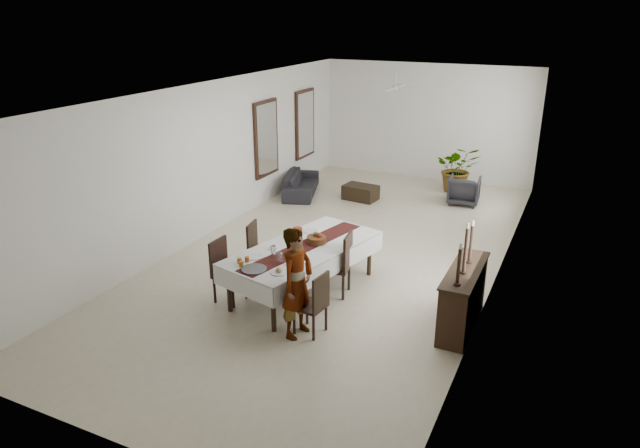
# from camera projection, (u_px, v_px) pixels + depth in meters

# --- Properties ---
(floor) EXTENTS (6.00, 12.00, 0.00)m
(floor) POSITION_uv_depth(u_px,v_px,m) (341.00, 252.00, 11.42)
(floor) COLOR beige
(floor) RESTS_ON ground
(ceiling) EXTENTS (6.00, 12.00, 0.02)m
(ceiling) POSITION_uv_depth(u_px,v_px,m) (343.00, 90.00, 10.28)
(ceiling) COLOR white
(ceiling) RESTS_ON wall_back
(wall_back) EXTENTS (6.00, 0.02, 3.20)m
(wall_back) POSITION_uv_depth(u_px,v_px,m) (427.00, 122.00, 15.92)
(wall_back) COLOR white
(wall_back) RESTS_ON floor
(wall_front) EXTENTS (6.00, 0.02, 3.20)m
(wall_front) POSITION_uv_depth(u_px,v_px,m) (108.00, 322.00, 5.78)
(wall_front) COLOR white
(wall_front) RESTS_ON floor
(wall_left) EXTENTS (0.02, 12.00, 3.20)m
(wall_left) POSITION_uv_depth(u_px,v_px,m) (212.00, 159.00, 12.05)
(wall_left) COLOR white
(wall_left) RESTS_ON floor
(wall_right) EXTENTS (0.02, 12.00, 3.20)m
(wall_right) POSITION_uv_depth(u_px,v_px,m) (505.00, 196.00, 9.65)
(wall_right) COLOR white
(wall_right) RESTS_ON floor
(dining_table_top) EXTENTS (1.71, 2.84, 0.06)m
(dining_table_top) POSITION_uv_depth(u_px,v_px,m) (304.00, 249.00, 9.54)
(dining_table_top) COLOR black
(dining_table_top) RESTS_ON table_leg_fl
(table_leg_fl) EXTENTS (0.09, 0.09, 0.77)m
(table_leg_fl) POSITION_uv_depth(u_px,v_px,m) (229.00, 289.00, 9.06)
(table_leg_fl) COLOR black
(table_leg_fl) RESTS_ON floor
(table_leg_fr) EXTENTS (0.09, 0.09, 0.77)m
(table_leg_fr) POSITION_uv_depth(u_px,v_px,m) (273.00, 308.00, 8.49)
(table_leg_fr) COLOR black
(table_leg_fr) RESTS_ON floor
(table_leg_bl) EXTENTS (0.09, 0.09, 0.77)m
(table_leg_bl) POSITION_uv_depth(u_px,v_px,m) (327.00, 242.00, 10.89)
(table_leg_bl) COLOR black
(table_leg_bl) RESTS_ON floor
(table_leg_br) EXTENTS (0.09, 0.09, 0.77)m
(table_leg_br) POSITION_uv_depth(u_px,v_px,m) (369.00, 255.00, 10.31)
(table_leg_br) COLOR black
(table_leg_br) RESTS_ON floor
(tablecloth_top) EXTENTS (1.95, 3.08, 0.01)m
(tablecloth_top) POSITION_uv_depth(u_px,v_px,m) (304.00, 247.00, 9.53)
(tablecloth_top) COLOR silver
(tablecloth_top) RESTS_ON dining_table_top
(tablecloth_drape_left) EXTENTS (0.69, 2.77, 0.33)m
(tablecloth_drape_left) POSITION_uv_depth(u_px,v_px,m) (276.00, 246.00, 9.97)
(tablecloth_drape_left) COLOR silver
(tablecloth_drape_left) RESTS_ON dining_table_top
(tablecloth_drape_right) EXTENTS (0.69, 2.77, 0.33)m
(tablecloth_drape_right) POSITION_uv_depth(u_px,v_px,m) (334.00, 266.00, 9.21)
(tablecloth_drape_right) COLOR silver
(tablecloth_drape_right) RESTS_ON dining_table_top
(tablecloth_drape_near) EXTENTS (1.27, 0.32, 0.33)m
(tablecloth_drape_near) POSITION_uv_depth(u_px,v_px,m) (242.00, 286.00, 8.56)
(tablecloth_drape_near) COLOR white
(tablecloth_drape_near) RESTS_ON dining_table_top
(tablecloth_drape_far) EXTENTS (1.27, 0.32, 0.33)m
(tablecloth_drape_far) POSITION_uv_depth(u_px,v_px,m) (353.00, 232.00, 10.61)
(tablecloth_drape_far) COLOR silver
(tablecloth_drape_far) RESTS_ON dining_table_top
(table_runner) EXTENTS (1.04, 2.77, 0.00)m
(table_runner) POSITION_uv_depth(u_px,v_px,m) (303.00, 247.00, 9.53)
(table_runner) COLOR #501A16
(table_runner) RESTS_ON tablecloth_top
(red_pitcher) EXTENTS (0.20, 0.20, 0.22)m
(red_pitcher) POSITION_uv_depth(u_px,v_px,m) (298.00, 234.00, 9.77)
(red_pitcher) COLOR maroon
(red_pitcher) RESTS_ON tablecloth_top
(pitcher_handle) EXTENTS (0.13, 0.05, 0.13)m
(pitcher_handle) POSITION_uv_depth(u_px,v_px,m) (293.00, 233.00, 9.83)
(pitcher_handle) COLOR maroon
(pitcher_handle) RESTS_ON red_pitcher
(wine_glass_near) EXTENTS (0.08, 0.08, 0.19)m
(wine_glass_near) POSITION_uv_depth(u_px,v_px,m) (280.00, 257.00, 8.90)
(wine_glass_near) COLOR white
(wine_glass_near) RESTS_ON tablecloth_top
(wine_glass_mid) EXTENTS (0.08, 0.08, 0.19)m
(wine_glass_mid) POSITION_uv_depth(u_px,v_px,m) (273.00, 251.00, 9.12)
(wine_glass_mid) COLOR silver
(wine_glass_mid) RESTS_ON tablecloth_top
(teacup_right) EXTENTS (0.10, 0.10, 0.07)m
(teacup_right) POSITION_uv_depth(u_px,v_px,m) (292.00, 263.00, 8.84)
(teacup_right) COLOR white
(teacup_right) RESTS_ON saucer_right
(saucer_right) EXTENTS (0.17, 0.17, 0.01)m
(saucer_right) POSITION_uv_depth(u_px,v_px,m) (292.00, 265.00, 8.85)
(saucer_right) COLOR white
(saucer_right) RESTS_ON tablecloth_top
(teacup_left) EXTENTS (0.10, 0.10, 0.07)m
(teacup_left) POSITION_uv_depth(u_px,v_px,m) (273.00, 247.00, 9.43)
(teacup_left) COLOR white
(teacup_left) RESTS_ON saucer_left
(saucer_left) EXTENTS (0.17, 0.17, 0.01)m
(saucer_left) POSITION_uv_depth(u_px,v_px,m) (273.00, 249.00, 9.44)
(saucer_left) COLOR white
(saucer_left) RESTS_ON tablecloth_top
(plate_near_right) EXTENTS (0.26, 0.26, 0.02)m
(plate_near_right) POSITION_uv_depth(u_px,v_px,m) (279.00, 272.00, 8.59)
(plate_near_right) COLOR silver
(plate_near_right) RESTS_ON tablecloth_top
(bread_near_right) EXTENTS (0.10, 0.10, 0.10)m
(bread_near_right) POSITION_uv_depth(u_px,v_px,m) (279.00, 270.00, 8.58)
(bread_near_right) COLOR tan
(bread_near_right) RESTS_ON plate_near_right
(plate_near_left) EXTENTS (0.26, 0.26, 0.02)m
(plate_near_left) POSITION_uv_depth(u_px,v_px,m) (254.00, 257.00, 9.12)
(plate_near_left) COLOR white
(plate_near_left) RESTS_ON tablecloth_top
(plate_far_left) EXTENTS (0.26, 0.26, 0.02)m
(plate_far_left) POSITION_uv_depth(u_px,v_px,m) (311.00, 231.00, 10.17)
(plate_far_left) COLOR silver
(plate_far_left) RESTS_ON tablecloth_top
(serving_tray) EXTENTS (0.40, 0.40, 0.02)m
(serving_tray) POSITION_uv_depth(u_px,v_px,m) (254.00, 269.00, 8.68)
(serving_tray) COLOR #46464C
(serving_tray) RESTS_ON tablecloth_top
(jam_jar_a) EXTENTS (0.07, 0.07, 0.08)m
(jam_jar_a) POSITION_uv_depth(u_px,v_px,m) (241.00, 264.00, 8.79)
(jam_jar_a) COLOR #945615
(jam_jar_a) RESTS_ON tablecloth_top
(jam_jar_b) EXTENTS (0.07, 0.07, 0.08)m
(jam_jar_b) POSITION_uv_depth(u_px,v_px,m) (239.00, 261.00, 8.91)
(jam_jar_b) COLOR #9A5116
(jam_jar_b) RESTS_ON tablecloth_top
(jam_jar_c) EXTENTS (0.07, 0.07, 0.08)m
(jam_jar_c) POSITION_uv_depth(u_px,v_px,m) (247.00, 259.00, 8.95)
(jam_jar_c) COLOR #974416
(jam_jar_c) RESTS_ON tablecloth_top
(fruit_basket) EXTENTS (0.33, 0.33, 0.11)m
(fruit_basket) POSITION_uv_depth(u_px,v_px,m) (317.00, 240.00, 9.68)
(fruit_basket) COLOR brown
(fruit_basket) RESTS_ON tablecloth_top
(fruit_red) EXTENTS (0.10, 0.10, 0.10)m
(fruit_red) POSITION_uv_depth(u_px,v_px,m) (319.00, 235.00, 9.64)
(fruit_red) COLOR maroon
(fruit_red) RESTS_ON fruit_basket
(fruit_green) EXTENTS (0.09, 0.09, 0.09)m
(fruit_green) POSITION_uv_depth(u_px,v_px,m) (316.00, 234.00, 9.70)
(fruit_green) COLOR #477623
(fruit_green) RESTS_ON fruit_basket
(chair_right_near_seat) EXTENTS (0.47, 0.47, 0.05)m
(chair_right_near_seat) POSITION_uv_depth(u_px,v_px,m) (310.00, 306.00, 8.45)
(chair_right_near_seat) COLOR black
(chair_right_near_seat) RESTS_ON chair_right_near_leg_fl
(chair_right_near_leg_fl) EXTENTS (0.05, 0.05, 0.41)m
(chair_right_near_leg_fl) POSITION_uv_depth(u_px,v_px,m) (314.00, 328.00, 8.31)
(chair_right_near_leg_fl) COLOR black
(chair_right_near_leg_fl) RESTS_ON floor
(chair_right_near_leg_fr) EXTENTS (0.05, 0.05, 0.41)m
(chair_right_near_leg_fr) POSITION_uv_depth(u_px,v_px,m) (326.00, 318.00, 8.58)
(chair_right_near_leg_fr) COLOR black
(chair_right_near_leg_fr) RESTS_ON floor
(chair_right_near_leg_bl) EXTENTS (0.05, 0.05, 0.41)m
(chair_right_near_leg_bl) POSITION_uv_depth(u_px,v_px,m) (294.00, 321.00, 8.49)
(chair_right_near_leg_bl) COLOR black
(chair_right_near_leg_bl) RESTS_ON floor
(chair_right_near_leg_br) EXTENTS (0.05, 0.05, 0.41)m
(chair_right_near_leg_br) POSITION_uv_depth(u_px,v_px,m) (307.00, 312.00, 8.76)
(chair_right_near_leg_br) COLOR black
(chair_right_near_leg_br) RESTS_ON floor
(chair_right_near_back) EXTENTS (0.09, 0.42, 0.53)m
(chair_right_near_back) POSITION_uv_depth(u_px,v_px,m) (321.00, 292.00, 8.26)
(chair_right_near_back) COLOR black
(chair_right_near_back) RESTS_ON chair_right_near_seat
(chair_right_far_seat) EXTENTS (0.53, 0.53, 0.05)m
(chair_right_far_seat) POSITION_uv_depth(u_px,v_px,m) (335.00, 267.00, 9.60)
(chair_right_far_seat) COLOR black
(chair_right_far_seat) RESTS_ON chair_right_far_leg_fl
(chair_right_far_leg_fl) EXTENTS (0.05, 0.05, 0.46)m
(chair_right_far_leg_fl) POSITION_uv_depth(u_px,v_px,m) (343.00, 287.00, 9.47)
(chair_right_far_leg_fl) COLOR black
(chair_right_far_leg_fl) RESTS_ON floor
(chair_right_far_leg_fr) EXTENTS (0.05, 0.05, 0.46)m
(chair_right_far_leg_fr) POSITION_uv_depth(u_px,v_px,m) (349.00, 278.00, 9.81)
(chair_right_far_leg_fr) COLOR black
(chair_right_far_leg_fr) RESTS_ON floor
(chair_right_far_leg_bl) EXTENTS (0.05, 0.05, 0.46)m
(chair_right_far_leg_bl) POSITION_uv_depth(u_px,v_px,m) (321.00, 284.00, 9.58)
(chair_right_far_leg_bl) COLOR black
(chair_right_far_leg_bl) RESTS_ON floor
(chair_right_far_leg_br) EXTENTS (0.05, 0.05, 0.46)m
(chair_right_far_leg_br) POSITION_uv_depth(u_px,v_px,m) (328.00, 275.00, 9.92)
(chair_right_far_leg_br) COLOR black
(chair_right_far_leg_br) RESTS_ON floor
(chair_right_far_back) EXTENTS (0.11, 0.47, 0.60)m
(chair_right_far_back) POSITION_uv_depth(u_px,v_px,m) (348.00, 251.00, 9.43)
(chair_right_far_back) COLOR black
(chair_right_far_back) RESTS_ON chair_right_far_seat
(chair_left_near_seat) EXTENTS (0.46, 0.46, 0.05)m
(chair_left_near_seat) POSITION_uv_depth(u_px,v_px,m) (230.00, 275.00, 9.37)
(chair_left_near_seat) COLOR black
(chair_left_near_seat) RESTS_ON chair_left_near_leg_fl
(chair_left_near_leg_fl) EXTENTS (0.05, 0.05, 0.45)m
(chair_left_near_leg_fl) POSITION_uv_depth(u_px,v_px,m) (228.00, 282.00, 9.69)
(chair_left_near_leg_fl) COLOR black
(chair_left_near_leg_fl) RESTS_ON floor
(chair_left_near_leg_fr) EXTENTS (0.05, 0.05, 0.45)m
(chair_left_near_leg_fr) POSITION_uv_depth(u_px,v_px,m) (215.00, 291.00, 9.38)
(chair_left_near_leg_fr) COLOR black
(chair_left_near_leg_fr) RESTS_ON floor
(chair_left_near_leg_bl) EXTENTS (0.05, 0.05, 0.45)m
(chair_left_near_leg_bl) POSITION_uv_depth(u_px,v_px,m) (246.00, 286.00, 9.53)
(chair_left_near_leg_bl) COLOR black
(chair_left_near_leg_bl) RESTS_ON floor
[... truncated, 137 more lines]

